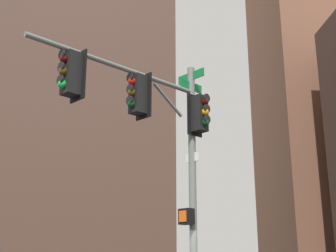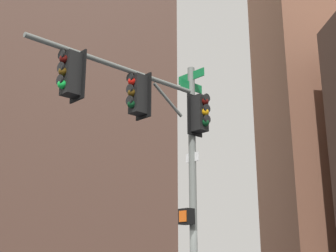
% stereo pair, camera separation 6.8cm
% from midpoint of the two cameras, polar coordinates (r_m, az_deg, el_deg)
% --- Properties ---
extents(signal_pole_assembly, '(3.60, 4.40, 7.01)m').
position_cam_midpoint_polar(signal_pole_assembly, '(11.78, -1.03, -0.26)').
color(signal_pole_assembly, slate).
rests_on(signal_pole_assembly, ground_plane).
extents(building_brick_nearside, '(24.08, 15.35, 41.34)m').
position_cam_midpoint_polar(building_brick_nearside, '(42.94, -10.90, 10.24)').
color(building_brick_nearside, '#4C3328').
rests_on(building_brick_nearside, ground_plane).
extents(building_brick_farside, '(18.39, 19.19, 50.67)m').
position_cam_midpoint_polar(building_brick_farside, '(78.09, 18.99, 2.26)').
color(building_brick_farside, brown).
rests_on(building_brick_farside, ground_plane).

